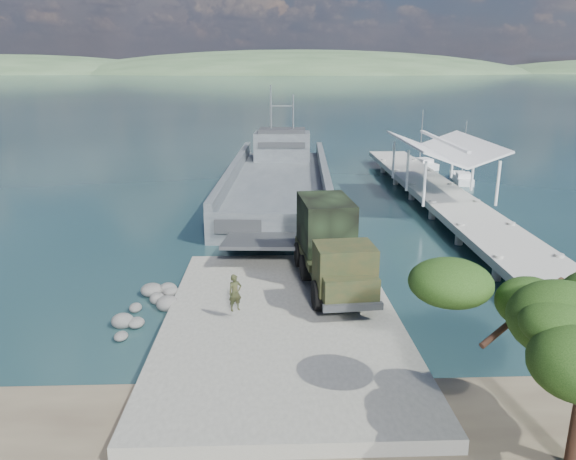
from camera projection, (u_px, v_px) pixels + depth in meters
The scene contains 11 objects.
ground at pixel (281, 316), 25.25m from camera, with size 1400.00×1400.00×0.00m, color #18363B.
boat_ramp at pixel (282, 321), 24.23m from camera, with size 10.00×18.00×0.50m, color slate.
shoreline_rocks at pixel (145, 314), 25.52m from camera, with size 3.20×5.60×0.90m, color #525250, non-canonical shape.
distant_headlands at pixel (317, 73), 562.98m from camera, with size 1000.00×240.00×48.00m, color #375032, non-canonical shape.
pier at pixel (444, 189), 43.21m from camera, with size 6.40×44.00×6.10m.
landing_craft at pixel (279, 187), 47.67m from camera, with size 9.79×32.66×9.59m.
military_truck at pixel (331, 245), 27.24m from camera, with size 3.40×8.63×3.91m.
soldier at pixel (235, 301), 23.67m from camera, with size 0.58×0.38×1.60m, color #21311B.
sailboat_near at pixel (462, 179), 53.47m from camera, with size 2.09×4.99×5.89m.
sailboat_far at pixel (420, 164), 60.97m from camera, with size 2.99×5.39×6.31m.
overhang_tree at pixel (573, 316), 14.35m from camera, with size 6.54×6.02×5.94m.
Camera 1 is at (-0.53, -23.06, 10.99)m, focal length 35.00 mm.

